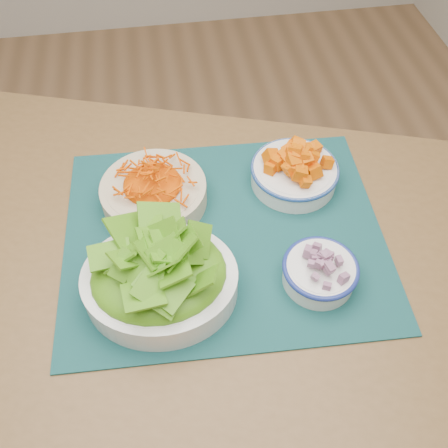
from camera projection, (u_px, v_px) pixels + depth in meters
name	position (u px, v px, depth m)	size (l,w,h in m)	color
ground	(139.00, 358.00, 1.59)	(4.00, 4.00, 0.00)	#AC7E53
table	(204.00, 286.00, 1.00)	(1.44, 1.18, 0.75)	brown
placemat	(224.00, 234.00, 0.96)	(0.61, 0.50, 0.00)	#0A2C2D
carrot_bowl	(153.00, 189.00, 0.98)	(0.21, 0.21, 0.08)	beige
squash_bowl	(295.00, 169.00, 1.01)	(0.20, 0.20, 0.08)	white
lettuce_bowl	(159.00, 275.00, 0.83)	(0.29, 0.26, 0.12)	white
onion_bowl	(320.00, 270.00, 0.87)	(0.16, 0.16, 0.07)	white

